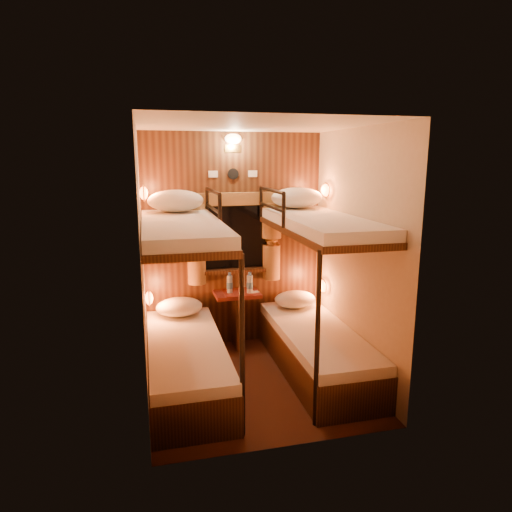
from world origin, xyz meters
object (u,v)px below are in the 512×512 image
object	(u,v)px
bottle_right	(250,284)
bunk_right	(317,319)
bottle_left	(230,284)
table	(237,312)
bunk_left	(185,330)

from	to	relation	value
bottle_right	bunk_right	bearing A→B (deg)	-54.11
bottle_right	bottle_left	bearing A→B (deg)	164.98
bunk_right	table	distance (m)	1.02
bottle_left	bunk_left	bearing A→B (deg)	-126.07
table	bottle_left	xyz separation A→B (m)	(-0.08, -0.01, 0.34)
table	bottle_left	bearing A→B (deg)	-174.80
bunk_left	bunk_right	bearing A→B (deg)	0.00
table	bottle_left	world-z (taller)	bottle_left
table	bottle_right	bearing A→B (deg)	-26.67
table	bunk_left	bearing A→B (deg)	-129.67
bunk_right	bottle_left	xyz separation A→B (m)	(-0.73, 0.77, 0.19)
bunk_left	table	bearing A→B (deg)	50.33
bottle_left	table	bearing A→B (deg)	5.20
bottle_left	bottle_right	xyz separation A→B (m)	(0.21, -0.06, 0.00)
bunk_left	bunk_right	xyz separation A→B (m)	(1.30, 0.00, 0.00)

